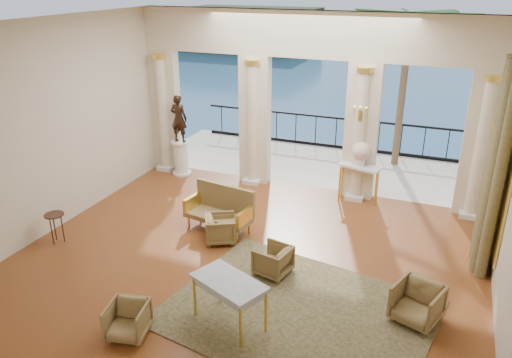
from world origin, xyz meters
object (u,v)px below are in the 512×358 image
at_px(armchair_b, 417,301).
at_px(armchair_a, 127,319).
at_px(armchair_c, 273,259).
at_px(statue, 179,118).
at_px(game_table, 229,285).
at_px(pedestal, 181,159).
at_px(armchair_d, 221,227).
at_px(console_table, 359,172).
at_px(settee, 221,209).
at_px(side_table, 55,218).

bearing_deg(armchair_b, armchair_a, -134.17).
distance_m(armchair_c, statue, 5.78).
bearing_deg(game_table, pedestal, 149.29).
xyz_separation_m(armchair_a, pedestal, (-2.64, 6.30, 0.16)).
height_order(armchair_d, statue, statue).
bearing_deg(console_table, armchair_d, -111.83).
height_order(armchair_d, settee, settee).
xyz_separation_m(armchair_c, game_table, (-0.14, -1.64, 0.43)).
height_order(armchair_b, settee, settee).
distance_m(statue, console_table, 5.06).
distance_m(settee, statue, 3.72).
bearing_deg(pedestal, armchair_b, -31.94).
distance_m(game_table, side_table, 4.63).
distance_m(armchair_b, armchair_d, 4.27).
distance_m(armchair_d, pedestal, 4.07).
bearing_deg(console_table, armchair_b, -52.44).
xyz_separation_m(statue, side_table, (-0.50, -4.39, -1.07)).
height_order(console_table, side_table, console_table).
xyz_separation_m(pedestal, side_table, (-0.50, -4.39, 0.10)).
height_order(statue, console_table, statue).
bearing_deg(side_table, pedestal, 83.50).
bearing_deg(armchair_b, statue, 167.45).
bearing_deg(armchair_a, side_table, 136.66).
height_order(armchair_b, side_table, armchair_b).
distance_m(armchair_a, statue, 6.96).
xyz_separation_m(settee, statue, (-2.46, 2.54, 1.14)).
bearing_deg(game_table, settee, 140.93).
bearing_deg(armchair_a, game_table, 19.86).
distance_m(armchair_b, game_table, 3.07).
bearing_deg(side_table, settee, 31.92).
bearing_deg(armchair_c, armchair_b, 92.56).
height_order(armchair_a, armchair_c, armchair_c).
xyz_separation_m(armchair_b, side_table, (-7.29, -0.15, 0.20)).
bearing_deg(pedestal, armchair_c, -42.63).
relative_size(statue, console_table, 1.24).
distance_m(armchair_c, side_table, 4.68).
bearing_deg(armchair_d, statue, 13.64).
relative_size(game_table, console_table, 1.28).
height_order(armchair_d, game_table, game_table).
xyz_separation_m(armchair_a, statue, (-2.64, 6.30, 1.32)).
relative_size(armchair_a, console_table, 0.59).
bearing_deg(armchair_b, game_table, -136.99).
bearing_deg(armchair_a, pedestal, 100.77).
relative_size(armchair_c, statue, 0.47).
xyz_separation_m(armchair_a, armchair_b, (4.15, 2.07, 0.05)).
distance_m(game_table, console_table, 5.59).
bearing_deg(armchair_c, armchair_d, -106.05).
height_order(settee, pedestal, settee).
distance_m(pedestal, side_table, 4.41).
bearing_deg(armchair_a, armchair_b, 14.49).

